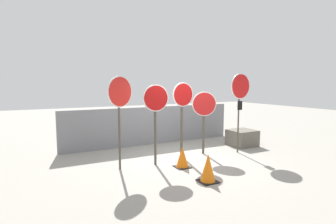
% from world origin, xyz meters
% --- Properties ---
extents(ground_plane, '(40.00, 40.00, 0.00)m').
position_xyz_m(ground_plane, '(0.00, 0.00, 0.00)').
color(ground_plane, gray).
extents(fence_back, '(6.95, 0.12, 1.46)m').
position_xyz_m(fence_back, '(0.00, 2.34, 0.73)').
color(fence_back, slate).
rests_on(fence_back, ground).
extents(stop_sign_0, '(0.77, 0.38, 2.56)m').
position_xyz_m(stop_sign_0, '(-2.04, -0.12, 1.94)').
color(stop_sign_0, '#474238').
rests_on(stop_sign_0, ground).
extents(stop_sign_1, '(0.77, 0.15, 2.33)m').
position_xyz_m(stop_sign_1, '(-1.02, -0.18, 1.69)').
color(stop_sign_1, '#474238').
rests_on(stop_sign_1, ground).
extents(stop_sign_2, '(0.76, 0.17, 2.39)m').
position_xyz_m(stop_sign_2, '(0.07, 0.16, 1.67)').
color(stop_sign_2, '#474238').
rests_on(stop_sign_2, ground).
extents(stop_sign_3, '(0.75, 0.35, 2.10)m').
position_xyz_m(stop_sign_3, '(0.91, 0.18, 1.48)').
color(stop_sign_3, '#474238').
rests_on(stop_sign_3, ground).
extents(stop_sign_4, '(0.85, 0.14, 2.70)m').
position_xyz_m(stop_sign_4, '(2.07, -0.24, 2.08)').
color(stop_sign_4, '#474238').
rests_on(stop_sign_4, ground).
extents(traffic_cone_0, '(0.42, 0.42, 0.59)m').
position_xyz_m(traffic_cone_0, '(-0.44, -0.71, 0.29)').
color(traffic_cone_0, black).
rests_on(traffic_cone_0, ground).
extents(traffic_cone_1, '(0.44, 0.44, 0.69)m').
position_xyz_m(traffic_cone_1, '(-0.45, -1.94, 0.34)').
color(traffic_cone_1, black).
rests_on(traffic_cone_1, ground).
extents(storage_crate, '(0.94, 0.89, 0.60)m').
position_xyz_m(storage_crate, '(2.91, 0.50, 0.30)').
color(storage_crate, '#605B51').
rests_on(storage_crate, ground).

